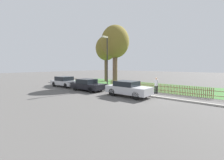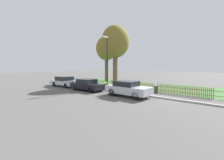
{
  "view_description": "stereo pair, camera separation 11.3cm",
  "coord_description": "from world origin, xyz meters",
  "views": [
    {
      "loc": [
        6.81,
        -11.88,
        2.67
      ],
      "look_at": [
        -3.86,
        0.92,
        1.1
      ],
      "focal_mm": 24.0,
      "sensor_mm": 36.0,
      "label": 1
    },
    {
      "loc": [
        6.9,
        -11.81,
        2.67
      ],
      "look_at": [
        -3.86,
        0.92,
        1.1
      ],
      "focal_mm": 24.0,
      "sensor_mm": 36.0,
      "label": 2
    }
  ],
  "objects": [
    {
      "name": "park_fence",
      "position": [
        0.0,
        2.63,
        0.45
      ],
      "size": [
        33.02,
        0.05,
        0.9
      ],
      "color": "olive",
      "rests_on": "ground"
    },
    {
      "name": "parked_car_silver_hatchback",
      "position": [
        -10.14,
        -1.06,
        0.67
      ],
      "size": [
        4.23,
        1.81,
        1.31
      ],
      "rotation": [
        0.0,
        0.0,
        0.02
      ],
      "color": "#BCBCC1",
      "rests_on": "ground"
    },
    {
      "name": "kerb_stone",
      "position": [
        0.0,
        0.1,
        0.06
      ],
      "size": [
        33.02,
        0.2,
        0.12
      ],
      "primitive_type": "cube",
      "color": "#B2ADA3",
      "rests_on": "ground"
    },
    {
      "name": "tree_behind_motorcycle",
      "position": [
        -6.06,
        4.2,
        5.83
      ],
      "size": [
        3.79,
        3.79,
        8.12
      ],
      "color": "brown",
      "rests_on": "ground"
    },
    {
      "name": "grass_strip",
      "position": [
        0.0,
        6.39,
        0.01
      ],
      "size": [
        33.02,
        7.55,
        0.01
      ],
      "primitive_type": "cube",
      "color": "#3D7033",
      "rests_on": "ground"
    },
    {
      "name": "pedestrian_near_fence",
      "position": [
        0.88,
        1.92,
        0.87
      ],
      "size": [
        0.42,
        0.42,
        1.54
      ],
      "rotation": [
        0.0,
        0.0,
        1.07
      ],
      "color": "black",
      "rests_on": "ground"
    },
    {
      "name": "parked_car_navy_estate",
      "position": [
        -0.43,
        -1.01,
        0.71
      ],
      "size": [
        3.97,
        1.73,
        1.36
      ],
      "rotation": [
        0.0,
        0.0,
        -0.01
      ],
      "color": "#BCBCC1",
      "rests_on": "ground"
    },
    {
      "name": "covered_motorcycle",
      "position": [
        -2.45,
        1.29,
        0.64
      ],
      "size": [
        1.92,
        0.77,
        1.07
      ],
      "rotation": [
        0.0,
        0.0,
        -0.09
      ],
      "color": "black",
      "rests_on": "ground"
    },
    {
      "name": "tree_nearest_kerb",
      "position": [
        -10.66,
        7.51,
        5.6
      ],
      "size": [
        3.61,
        3.61,
        7.78
      ],
      "color": "brown",
      "rests_on": "ground"
    },
    {
      "name": "street_lamp",
      "position": [
        -4.46,
        0.69,
        3.7
      ],
      "size": [
        0.2,
        0.79,
        5.92
      ],
      "color": "black",
      "rests_on": "ground"
    },
    {
      "name": "parked_car_black_saloon",
      "position": [
        -5.55,
        -1.2,
        0.64
      ],
      "size": [
        3.94,
        1.84,
        1.26
      ],
      "rotation": [
        0.0,
        0.0,
        0.03
      ],
      "color": "black",
      "rests_on": "ground"
    },
    {
      "name": "ground_plane",
      "position": [
        0.0,
        0.0,
        0.0
      ],
      "size": [
        120.0,
        120.0,
        0.0
      ],
      "primitive_type": "plane",
      "color": "#565451"
    }
  ]
}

